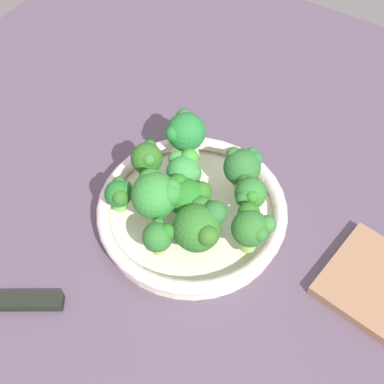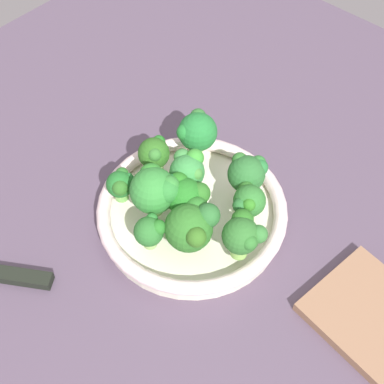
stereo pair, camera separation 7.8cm
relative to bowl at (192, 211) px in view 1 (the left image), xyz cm
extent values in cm
cube|color=#554558|center=(2.23, -1.93, -3.22)|extent=(130.00, 130.00, 2.50)
cylinder|color=#EFE7CE|center=(0.00, 0.00, -1.10)|extent=(27.74, 27.74, 1.74)
torus|color=silver|center=(0.00, 0.00, 0.83)|extent=(28.89, 28.89, 2.13)
cylinder|color=#90C55A|center=(4.23, -5.39, 2.73)|extent=(1.99, 1.99, 1.68)
sphere|color=#2C6C25|center=(4.23, -5.39, 5.77)|extent=(6.76, 6.76, 6.76)
sphere|color=#31671E|center=(6.66, -6.59, 7.43)|extent=(2.79, 2.79, 2.79)
sphere|color=#2A7326|center=(3.25, -2.70, 6.45)|extent=(3.54, 3.54, 3.54)
sphere|color=#2A672D|center=(5.54, -2.93, 7.41)|extent=(3.41, 3.41, 3.41)
cylinder|color=#92C967|center=(0.29, -1.59, 3.04)|extent=(2.33, 2.33, 2.29)
sphere|color=#227121|center=(0.29, -1.59, 5.97)|extent=(5.50, 5.50, 5.50)
sphere|color=#25741F|center=(-1.40, -1.33, 7.18)|extent=(3.04, 3.04, 3.04)
sphere|color=#227830|center=(-1.91, -1.54, 7.38)|extent=(2.39, 2.39, 2.39)
sphere|color=#2B6D22|center=(1.71, -0.34, 6.42)|extent=(3.21, 3.21, 3.21)
cylinder|color=#9AC76E|center=(-8.76, 1.09, 3.07)|extent=(2.73, 2.73, 2.34)
sphere|color=#2D661F|center=(-8.76, 1.09, 5.82)|extent=(4.86, 4.86, 4.86)
sphere|color=#34762E|center=(-7.65, 0.26, 7.06)|extent=(2.07, 2.07, 2.07)
sphere|color=#216D21|center=(-9.42, 2.90, 6.47)|extent=(2.03, 2.03, 2.03)
cylinder|color=#9FD572|center=(-6.72, 8.82, 2.90)|extent=(2.02, 2.02, 2.02)
sphere|color=#227632|center=(-6.72, 8.82, 5.92)|extent=(6.17, 6.17, 6.17)
sphere|color=#2E6B2E|center=(-8.13, 10.44, 7.10)|extent=(2.60, 2.60, 2.60)
sphere|color=#237930|center=(-7.64, 6.96, 6.62)|extent=(2.78, 2.78, 2.78)
cylinder|color=#80B55C|center=(-2.47, 1.65, 3.09)|extent=(1.89, 1.89, 2.39)
sphere|color=#36883F|center=(-2.47, 1.65, 5.99)|extent=(5.24, 5.24, 5.24)
sphere|color=#3B863E|center=(-4.38, 2.77, 6.82)|extent=(2.64, 2.64, 2.64)
sphere|color=#3F8436|center=(-0.87, 1.73, 6.85)|extent=(2.11, 2.11, 2.11)
sphere|color=green|center=(-2.68, 3.58, 7.29)|extent=(2.76, 2.76, 2.76)
cylinder|color=#77C259|center=(-8.74, -6.11, 2.83)|extent=(2.10, 2.10, 1.86)
sphere|color=#226C29|center=(-8.74, -6.11, 5.07)|extent=(4.05, 4.05, 4.05)
sphere|color=#2C6722|center=(-7.79, -6.84, 5.76)|extent=(2.42, 2.42, 2.42)
sphere|color=#236F2E|center=(-8.32, -4.76, 5.54)|extent=(1.72, 1.72, 1.72)
sphere|color=#286926|center=(-9.49, -4.86, 5.74)|extent=(1.97, 1.97, 1.97)
cylinder|color=#8AC46B|center=(7.52, 3.81, 3.05)|extent=(2.10, 2.10, 2.31)
sphere|color=#2E732D|center=(7.52, 3.81, 5.73)|extent=(4.69, 4.69, 4.69)
sphere|color=#27662C|center=(7.30, 1.87, 6.36)|extent=(2.13, 2.13, 2.13)
sphere|color=#296622|center=(5.98, 4.97, 6.00)|extent=(2.30, 2.30, 2.30)
sphere|color=#2D7920|center=(8.34, 2.50, 6.88)|extent=(1.89, 1.89, 1.89)
cylinder|color=#9AC86C|center=(0.28, -9.16, 2.83)|extent=(1.96, 1.96, 1.87)
sphere|color=#2A6D2B|center=(0.28, -9.16, 5.13)|extent=(4.20, 4.20, 4.20)
sphere|color=#256D23|center=(1.29, -8.23, 6.12)|extent=(2.20, 2.20, 2.20)
sphere|color=#27722C|center=(-0.45, -7.75, 5.88)|extent=(1.75, 1.75, 1.75)
cylinder|color=#8DBE67|center=(4.08, 7.45, 2.84)|extent=(2.60, 2.60, 1.88)
sphere|color=#2A682E|center=(4.08, 7.45, 5.61)|extent=(5.64, 5.64, 5.64)
sphere|color=#257032|center=(5.07, 9.24, 6.28)|extent=(2.56, 2.56, 2.56)
sphere|color=#2D6E2B|center=(2.52, 8.05, 6.79)|extent=(2.34, 2.34, 2.34)
sphere|color=#2E7832|center=(4.41, 9.74, 6.26)|extent=(2.43, 2.43, 2.43)
cylinder|color=#8FCC5C|center=(10.50, -1.68, 3.28)|extent=(2.44, 2.44, 2.77)
sphere|color=#2C6A29|center=(10.50, -1.68, 6.34)|extent=(5.16, 5.16, 5.16)
sphere|color=#2C6E29|center=(12.22, -2.46, 7.19)|extent=(2.19, 2.19, 2.19)
sphere|color=#317331|center=(12.27, -0.42, 6.86)|extent=(2.53, 2.53, 2.53)
sphere|color=#27691F|center=(9.28, -0.12, 6.89)|extent=(3.10, 3.10, 3.10)
cylinder|color=#77BF5C|center=(-3.29, -4.54, 3.24)|extent=(2.40, 2.40, 2.69)
sphere|color=#318334|center=(-3.29, -4.54, 6.79)|extent=(6.77, 6.77, 6.77)
sphere|color=#2C7B31|center=(-1.40, -3.73, 7.71)|extent=(3.85, 3.85, 3.85)
sphere|color=#328232|center=(-1.42, -3.18, 8.14)|extent=(3.02, 3.02, 3.02)
sphere|color=#2F852B|center=(-4.88, -3.26, 7.72)|extent=(3.51, 3.51, 3.51)
cube|color=black|center=(-11.28, -24.28, -1.22)|extent=(9.26, 7.05, 1.50)
camera|label=1|loc=(25.43, -39.86, 66.79)|focal=50.26mm
camera|label=2|loc=(31.62, -35.15, 66.79)|focal=50.26mm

